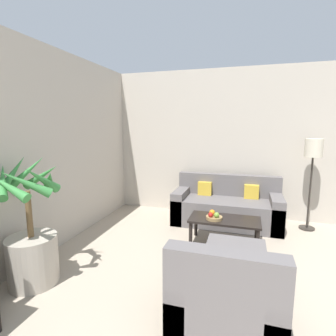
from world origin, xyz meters
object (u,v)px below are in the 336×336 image
(coffee_table, at_px, (224,222))
(fruit_bowl, at_px, (214,218))
(apple_red, at_px, (211,215))
(armchair, at_px, (226,302))
(orange_fruit, at_px, (212,212))
(floor_lamp, at_px, (313,156))
(potted_palm, at_px, (32,242))
(sofa_loveseat, at_px, (226,207))
(apple_green, at_px, (217,215))
(ottoman, at_px, (235,263))

(coffee_table, xyz_separation_m, fruit_bowl, (-0.14, -0.07, 0.07))
(apple_red, relative_size, armchair, 0.08)
(coffee_table, xyz_separation_m, orange_fruit, (-0.17, -0.02, 0.14))
(floor_lamp, height_order, orange_fruit, floor_lamp)
(potted_palm, distance_m, fruit_bowl, 2.28)
(potted_palm, xyz_separation_m, floor_lamp, (3.14, 2.51, 0.75))
(sofa_loveseat, bearing_deg, floor_lamp, 5.56)
(floor_lamp, bearing_deg, orange_fruit, -145.03)
(potted_palm, height_order, orange_fruit, potted_palm)
(apple_green, bearing_deg, fruit_bowl, 134.92)
(armchair, distance_m, ottoman, 0.79)
(fruit_bowl, bearing_deg, armchair, -79.53)
(potted_palm, height_order, ottoman, potted_palm)
(ottoman, bearing_deg, coffee_table, 102.32)
(sofa_loveseat, xyz_separation_m, ottoman, (0.23, -1.72, -0.08))
(apple_red, distance_m, orange_fruit, 0.08)
(fruit_bowl, bearing_deg, apple_green, -45.08)
(floor_lamp, relative_size, coffee_table, 1.51)
(fruit_bowl, relative_size, orange_fruit, 2.81)
(floor_lamp, bearing_deg, armchair, -112.83)
(coffee_table, relative_size, ottoman, 1.57)
(fruit_bowl, height_order, ottoman, fruit_bowl)
(apple_red, xyz_separation_m, ottoman, (0.37, -0.76, -0.25))
(potted_palm, height_order, coffee_table, potted_palm)
(coffee_table, bearing_deg, orange_fruit, -171.84)
(apple_red, xyz_separation_m, armchair, (0.34, -1.54, -0.18))
(potted_palm, bearing_deg, apple_red, 40.05)
(ottoman, bearing_deg, apple_green, 110.89)
(fruit_bowl, distance_m, armchair, 1.62)
(orange_fruit, bearing_deg, coffee_table, 8.16)
(floor_lamp, relative_size, apple_red, 22.16)
(fruit_bowl, bearing_deg, coffee_table, 25.01)
(sofa_loveseat, xyz_separation_m, floor_lamp, (1.30, 0.13, 0.93))
(sofa_loveseat, distance_m, apple_red, 0.99)
(potted_palm, xyz_separation_m, orange_fruit, (1.71, 1.51, 0.01))
(fruit_bowl, distance_m, ottoman, 0.89)
(apple_red, bearing_deg, potted_palm, -139.95)
(coffee_table, relative_size, apple_red, 14.64)
(floor_lamp, xyz_separation_m, apple_red, (-1.44, -1.08, -0.76))
(apple_green, xyz_separation_m, orange_fruit, (-0.07, 0.08, 0.00))
(potted_palm, relative_size, floor_lamp, 0.94)
(fruit_bowl, relative_size, armchair, 0.27)
(orange_fruit, relative_size, ottoman, 0.13)
(apple_green, bearing_deg, orange_fruit, 132.84)
(coffee_table, distance_m, apple_red, 0.25)
(ottoman, bearing_deg, sofa_loveseat, 97.53)
(floor_lamp, xyz_separation_m, coffee_table, (-1.26, -0.98, -0.88))
(coffee_table, bearing_deg, fruit_bowl, -154.99)
(apple_green, bearing_deg, potted_palm, -141.20)
(armchair, relative_size, ottoman, 1.36)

